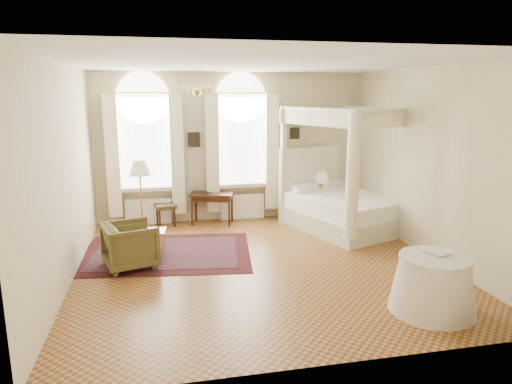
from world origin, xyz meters
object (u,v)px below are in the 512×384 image
at_px(side_table, 433,284).
at_px(nightstand, 326,204).
at_px(coffee_table, 148,233).
at_px(stool, 165,208).
at_px(floor_lamp, 140,172).
at_px(canopy_bed, 346,202).
at_px(writing_desk, 212,198).
at_px(armchair, 131,245).

bearing_deg(side_table, nightstand, 86.56).
relative_size(coffee_table, side_table, 0.59).
relative_size(stool, side_table, 0.44).
xyz_separation_m(stool, side_table, (3.40, -4.79, -0.03)).
relative_size(coffee_table, floor_lamp, 0.42).
bearing_deg(floor_lamp, canopy_bed, -2.94).
relative_size(writing_desk, side_table, 0.93).
bearing_deg(floor_lamp, nightstand, 10.23).
bearing_deg(armchair, stool, -30.90).
xyz_separation_m(armchair, floor_lamp, (0.14, 1.59, 0.96)).
distance_m(canopy_bed, armchair, 4.59).
xyz_separation_m(stool, floor_lamp, (-0.46, -0.75, 0.93)).
distance_m(nightstand, coffee_table, 4.36).
distance_m(stool, armchair, 2.41).
bearing_deg(coffee_table, side_table, -39.81).
xyz_separation_m(coffee_table, floor_lamp, (-0.14, 0.94, 0.96)).
bearing_deg(armchair, canopy_bed, -89.01).
relative_size(stool, floor_lamp, 0.31).
height_order(floor_lamp, side_table, floor_lamp).
bearing_deg(writing_desk, nightstand, 1.25).
bearing_deg(writing_desk, stool, 176.69).
bearing_deg(stool, floor_lamp, -121.75).
bearing_deg(armchair, coffee_table, -39.42).
distance_m(stool, side_table, 5.88).
relative_size(writing_desk, floor_lamp, 0.66).
height_order(armchair, floor_lamp, floor_lamp).
bearing_deg(stool, armchair, -104.48).
distance_m(writing_desk, stool, 1.03).
height_order(coffee_table, side_table, side_table).
distance_m(writing_desk, armchair, 2.80).
height_order(nightstand, writing_desk, writing_desk).
bearing_deg(armchair, writing_desk, -51.78).
xyz_separation_m(canopy_bed, side_table, (-0.37, -3.83, -0.21)).
bearing_deg(canopy_bed, floor_lamp, 177.06).
relative_size(canopy_bed, writing_desk, 2.74).
bearing_deg(floor_lamp, side_table, -46.32).
bearing_deg(stool, coffee_table, -100.99).
height_order(nightstand, side_table, side_table).
height_order(writing_desk, armchair, armchair).
height_order(armchair, side_table, side_table).
distance_m(writing_desk, floor_lamp, 1.79).
bearing_deg(coffee_table, armchair, -113.00).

